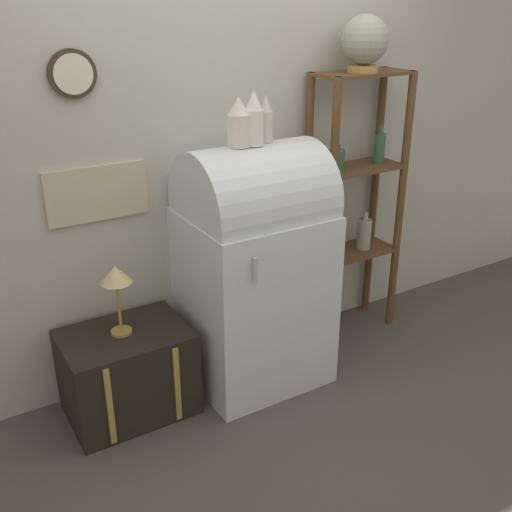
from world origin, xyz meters
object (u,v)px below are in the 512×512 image
(suitcase_trunk, at_px, (128,372))
(globe, at_px, (365,41))
(vase_left, at_px, (239,123))
(vase_right, at_px, (266,120))
(refrigerator, at_px, (254,264))
(vase_center, at_px, (254,120))
(desk_lamp, at_px, (116,280))

(suitcase_trunk, height_order, globe, globe)
(vase_left, bearing_deg, suitcase_trunk, 176.10)
(globe, relative_size, vase_right, 1.28)
(refrigerator, relative_size, vase_right, 5.70)
(suitcase_trunk, xyz_separation_m, vase_left, (0.68, -0.05, 1.27))
(vase_center, relative_size, vase_right, 1.13)
(vase_left, bearing_deg, desk_lamp, 175.32)
(suitcase_trunk, distance_m, vase_right, 1.53)
(suitcase_trunk, distance_m, vase_center, 1.49)
(globe, bearing_deg, desk_lamp, -177.50)
(vase_left, distance_m, vase_center, 0.08)
(refrigerator, height_order, desk_lamp, refrigerator)
(vase_center, distance_m, desk_lamp, 1.06)
(refrigerator, xyz_separation_m, vase_left, (-0.09, 0.01, 0.79))
(globe, relative_size, vase_center, 1.13)
(globe, xyz_separation_m, vase_right, (-0.73, -0.11, -0.35))
(vase_center, bearing_deg, refrigerator, 52.48)
(refrigerator, bearing_deg, desk_lamp, 175.48)
(refrigerator, bearing_deg, globe, 9.13)
(vase_right, bearing_deg, refrigerator, -168.53)
(suitcase_trunk, bearing_deg, vase_left, -3.90)
(suitcase_trunk, height_order, vase_left, vase_left)
(refrigerator, bearing_deg, vase_right, 11.47)
(vase_left, xyz_separation_m, desk_lamp, (-0.69, 0.06, -0.72))
(vase_center, bearing_deg, desk_lamp, 174.47)
(suitcase_trunk, xyz_separation_m, desk_lamp, (-0.01, 0.01, 0.55))
(vase_left, height_order, desk_lamp, vase_left)
(refrigerator, height_order, vase_center, vase_center)
(refrigerator, xyz_separation_m, suitcase_trunk, (-0.77, 0.05, -0.48))
(globe, distance_m, vase_left, 0.97)
(suitcase_trunk, height_order, vase_center, vase_center)
(refrigerator, relative_size, globe, 4.46)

